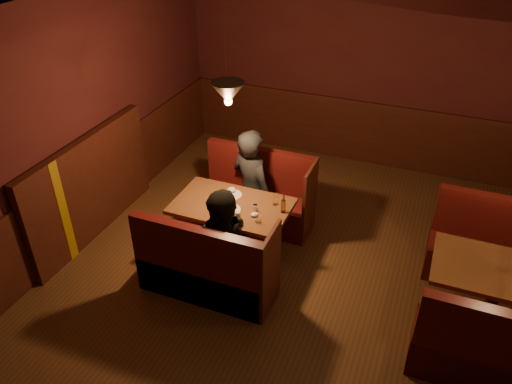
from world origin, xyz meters
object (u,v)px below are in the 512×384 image
at_px(second_table, 497,285).
at_px(second_bench_near, 494,359).
at_px(main_table, 233,216).
at_px(second_bench_far, 494,256).
at_px(main_bench_far, 258,200).
at_px(diner_a, 252,168).
at_px(diner_b, 226,230).
at_px(main_bench_near, 206,273).

relative_size(second_table, second_bench_near, 0.90).
xyz_separation_m(main_table, second_table, (2.83, -0.07, -0.02)).
distance_m(main_table, second_bench_near, 2.98).
bearing_deg(second_bench_far, main_table, -166.50).
xyz_separation_m(second_table, second_bench_far, (0.03, 0.75, -0.21)).
height_order(main_table, second_bench_near, second_bench_near).
height_order(second_table, second_bench_near, second_bench_near).
bearing_deg(main_bench_far, main_table, -91.20).
relative_size(second_bench_far, second_bench_near, 1.00).
distance_m(main_table, diner_a, 0.70).
xyz_separation_m(main_table, second_bench_near, (2.86, -0.82, -0.23)).
bearing_deg(main_bench_far, diner_a, -109.34).
bearing_deg(diner_b, main_bench_near, -151.16).
distance_m(main_bench_near, second_table, 2.91).
bearing_deg(second_bench_near, second_table, 92.20).
xyz_separation_m(main_table, main_bench_near, (0.02, -0.75, -0.23)).
height_order(main_table, diner_a, diner_a).
height_order(main_table, main_bench_near, main_bench_near).
xyz_separation_m(main_bench_near, second_table, (2.82, 0.69, 0.21)).
xyz_separation_m(main_bench_far, second_bench_far, (2.84, -0.07, -0.00)).
bearing_deg(diner_a, second_table, -169.73).
bearing_deg(diner_a, main_bench_near, 115.75).
distance_m(main_bench_near, diner_b, 0.54).
bearing_deg(main_table, second_bench_near, -15.94).
relative_size(second_table, diner_a, 0.74).
height_order(second_bench_near, diner_b, diner_b).
height_order(second_bench_far, diner_b, diner_b).
distance_m(second_bench_far, second_bench_near, 1.50).
bearing_deg(second_table, second_bench_far, 87.80).
xyz_separation_m(main_bench_near, diner_a, (-0.04, 1.39, 0.54)).
bearing_deg(diner_a, main_table, 116.37).
relative_size(second_bench_far, diner_b, 0.88).
distance_m(main_table, diner_b, 0.64).
distance_m(second_bench_near, diner_a, 3.27).
relative_size(main_table, diner_a, 0.78).
relative_size(main_bench_far, main_bench_near, 1.00).
xyz_separation_m(second_bench_near, diner_b, (-2.68, 0.26, 0.47)).
bearing_deg(diner_a, diner_b, 123.88).
relative_size(main_table, second_table, 1.05).
bearing_deg(second_bench_near, main_table, 164.06).
bearing_deg(main_table, main_bench_near, -88.80).
xyz_separation_m(second_table, diner_b, (-2.65, -0.50, 0.26)).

